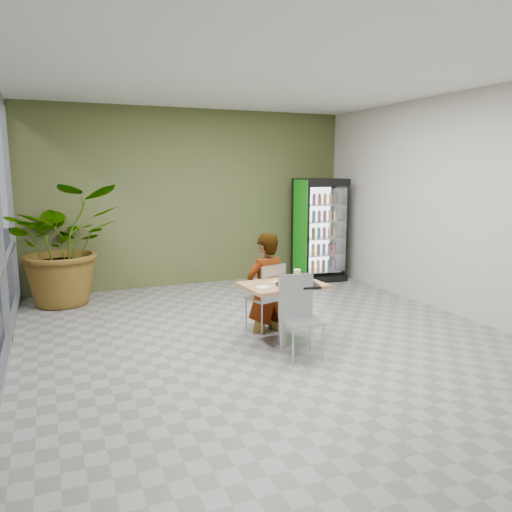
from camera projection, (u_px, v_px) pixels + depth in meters
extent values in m
plane|color=gray|center=(270.00, 341.00, 6.21)|extent=(7.00, 7.00, 0.00)
cube|color=tan|center=(283.00, 285.00, 6.03)|extent=(1.00, 0.73, 0.04)
cylinder|color=#A6A9AB|center=(282.00, 315.00, 6.09)|extent=(0.10, 0.10, 0.71)
cube|color=#A6A9AB|center=(282.00, 341.00, 6.15)|extent=(0.50, 0.41, 0.04)
cube|color=#A6A9AB|center=(264.00, 298.00, 6.61)|extent=(0.49, 0.49, 0.03)
cube|color=#A6A9AB|center=(273.00, 283.00, 6.43)|extent=(0.39, 0.13, 0.48)
cylinder|color=#A6A9AB|center=(266.00, 309.00, 6.89)|extent=(0.02, 0.02, 0.43)
cylinder|color=#A6A9AB|center=(246.00, 313.00, 6.68)|extent=(0.02, 0.02, 0.43)
cylinder|color=#A6A9AB|center=(282.00, 314.00, 6.62)|extent=(0.02, 0.02, 0.43)
cylinder|color=#A6A9AB|center=(262.00, 319.00, 6.41)|extent=(0.02, 0.02, 0.43)
cube|color=#A6A9AB|center=(302.00, 321.00, 5.56)|extent=(0.45, 0.45, 0.03)
cube|color=#A6A9AB|center=(296.00, 295.00, 5.71)|extent=(0.42, 0.07, 0.49)
cylinder|color=#A6A9AB|center=(293.00, 347.00, 5.38)|extent=(0.02, 0.02, 0.44)
cylinder|color=#A6A9AB|center=(323.00, 343.00, 5.49)|extent=(0.02, 0.02, 0.44)
cylinder|color=#A6A9AB|center=(281.00, 336.00, 5.71)|extent=(0.02, 0.02, 0.44)
cylinder|color=#A6A9AB|center=(310.00, 333.00, 5.82)|extent=(0.02, 0.02, 0.44)
imported|color=black|center=(265.00, 293.00, 6.56)|extent=(0.67, 0.53, 1.61)
cylinder|color=white|center=(282.00, 282.00, 6.06)|extent=(0.23, 0.23, 0.01)
cylinder|color=white|center=(297.00, 276.00, 6.12)|extent=(0.08, 0.08, 0.14)
cylinder|color=red|center=(297.00, 276.00, 6.12)|extent=(0.08, 0.08, 0.08)
cylinder|color=white|center=(297.00, 270.00, 6.10)|extent=(0.09, 0.09, 0.01)
cube|color=white|center=(264.00, 288.00, 5.78)|extent=(0.19, 0.19, 0.02)
cube|color=black|center=(298.00, 285.00, 5.87)|extent=(0.54, 0.44, 0.03)
cube|color=black|center=(320.00, 230.00, 9.59)|extent=(0.94, 0.76, 1.95)
cube|color=green|center=(300.00, 231.00, 9.42)|extent=(0.08, 0.67, 1.91)
cube|color=silver|center=(329.00, 231.00, 9.28)|extent=(0.70, 0.08, 1.56)
imported|color=#2B6428|center=(64.00, 244.00, 7.83)|extent=(1.94, 1.74, 1.91)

